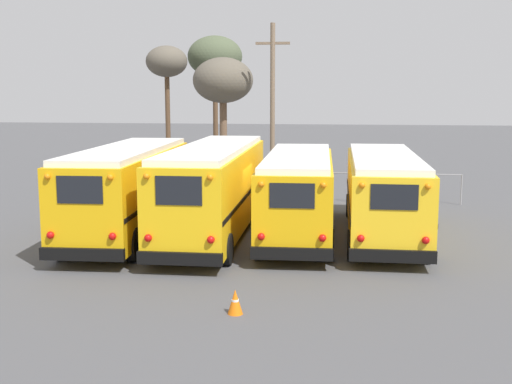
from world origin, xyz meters
TOP-DOWN VIEW (x-y plane):
  - ground_plane at (0.00, 0.00)m, footprint 160.00×160.00m
  - school_bus_0 at (-4.52, -0.79)m, footprint 2.90×9.84m
  - school_bus_1 at (-1.51, -0.25)m, footprint 2.60×10.84m
  - school_bus_2 at (1.51, 0.05)m, footprint 2.67×9.58m
  - school_bus_3 at (4.52, 0.33)m, footprint 2.57×9.81m
  - utility_pole at (-0.63, 11.43)m, footprint 1.80×0.26m
  - bare_tree_0 at (-7.67, 16.29)m, footprint 2.54×2.54m
  - bare_tree_1 at (-5.21, 19.12)m, footprint 3.55×3.55m
  - bare_tree_2 at (-3.62, 13.28)m, footprint 3.39×3.39m
  - fence_line at (-0.00, 7.31)m, footprint 17.11×0.06m
  - traffic_cone at (0.59, -8.44)m, footprint 0.36×0.36m

SIDE VIEW (x-z plane):
  - ground_plane at x=0.00m, z-range 0.00..0.00m
  - traffic_cone at x=0.59m, z-range 0.00..0.59m
  - fence_line at x=0.00m, z-range 0.27..1.69m
  - school_bus_3 at x=4.52m, z-range 0.13..3.09m
  - school_bus_2 at x=1.51m, z-range 0.14..3.10m
  - school_bus_0 at x=-4.52m, z-range 0.15..3.35m
  - school_bus_1 at x=-1.51m, z-range 0.14..3.39m
  - utility_pole at x=-0.63m, z-range 0.19..8.89m
  - bare_tree_2 at x=-3.62m, z-range 2.16..9.22m
  - bare_tree_0 at x=-7.67m, z-range 2.85..10.79m
  - bare_tree_1 at x=-5.21m, z-range 2.96..11.70m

